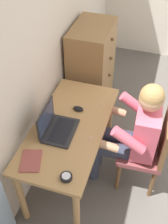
{
  "coord_description": "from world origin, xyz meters",
  "views": [
    {
      "loc": [
        -2.05,
        1.2,
        2.46
      ],
      "look_at": [
        -0.4,
        1.73,
        0.83
      ],
      "focal_mm": 44.36,
      "sensor_mm": 36.0,
      "label": 1
    }
  ],
  "objects_px": {
    "laptop": "(56,126)",
    "notebook_pad": "(31,161)",
    "person_seated": "(131,131)",
    "desk_clock": "(66,177)",
    "dresser": "(91,72)",
    "desk": "(70,134)",
    "computer_mouse": "(78,109)",
    "chair": "(149,148)"
  },
  "relations": [
    {
      "from": "dresser",
      "to": "computer_mouse",
      "type": "distance_m",
      "value": 0.86
    },
    {
      "from": "dresser",
      "to": "desk_clock",
      "type": "distance_m",
      "value": 1.59
    },
    {
      "from": "chair",
      "to": "person_seated",
      "type": "xyz_separation_m",
      "value": [
        -0.01,
        0.18,
        0.18
      ]
    },
    {
      "from": "computer_mouse",
      "to": "chair",
      "type": "bearing_deg",
      "value": -88.8
    },
    {
      "from": "dresser",
      "to": "person_seated",
      "type": "distance_m",
      "value": 1.1
    },
    {
      "from": "dresser",
      "to": "chair",
      "type": "xyz_separation_m",
      "value": [
        -0.89,
        -0.81,
        -0.08
      ]
    },
    {
      "from": "laptop",
      "to": "computer_mouse",
      "type": "height_order",
      "value": "laptop"
    },
    {
      "from": "dresser",
      "to": "laptop",
      "type": "distance_m",
      "value": 1.16
    },
    {
      "from": "dresser",
      "to": "desk",
      "type": "bearing_deg",
      "value": -174.18
    },
    {
      "from": "dresser",
      "to": "chair",
      "type": "distance_m",
      "value": 1.2
    },
    {
      "from": "person_seated",
      "to": "computer_mouse",
      "type": "relative_size",
      "value": 11.91
    },
    {
      "from": "notebook_pad",
      "to": "desk",
      "type": "bearing_deg",
      "value": -36.09
    },
    {
      "from": "person_seated",
      "to": "notebook_pad",
      "type": "relative_size",
      "value": 5.67
    },
    {
      "from": "laptop",
      "to": "desk_clock",
      "type": "bearing_deg",
      "value": -149.36
    },
    {
      "from": "dresser",
      "to": "desk_clock",
      "type": "xyz_separation_m",
      "value": [
        -1.56,
        -0.26,
        0.17
      ]
    },
    {
      "from": "chair",
      "to": "notebook_pad",
      "type": "distance_m",
      "value": 1.08
    },
    {
      "from": "chair",
      "to": "person_seated",
      "type": "bearing_deg",
      "value": 92.84
    },
    {
      "from": "person_seated",
      "to": "laptop",
      "type": "xyz_separation_m",
      "value": [
        -0.25,
        0.61,
        0.11
      ]
    },
    {
      "from": "laptop",
      "to": "computer_mouse",
      "type": "distance_m",
      "value": 0.32
    },
    {
      "from": "laptop",
      "to": "desk",
      "type": "bearing_deg",
      "value": -44.47
    },
    {
      "from": "laptop",
      "to": "notebook_pad",
      "type": "height_order",
      "value": "laptop"
    },
    {
      "from": "notebook_pad",
      "to": "desk_clock",
      "type": "bearing_deg",
      "value": -118.24
    },
    {
      "from": "notebook_pad",
      "to": "chair",
      "type": "bearing_deg",
      "value": -71.6
    },
    {
      "from": "laptop",
      "to": "computer_mouse",
      "type": "relative_size",
      "value": 3.47
    },
    {
      "from": "person_seated",
      "to": "desk_clock",
      "type": "xyz_separation_m",
      "value": [
        -0.66,
        0.36,
        0.07
      ]
    },
    {
      "from": "person_seated",
      "to": "desk_clock",
      "type": "relative_size",
      "value": 13.23
    },
    {
      "from": "dresser",
      "to": "computer_mouse",
      "type": "xyz_separation_m",
      "value": [
        -0.84,
        -0.12,
        0.17
      ]
    },
    {
      "from": "computer_mouse",
      "to": "notebook_pad",
      "type": "relative_size",
      "value": 0.48
    },
    {
      "from": "person_seated",
      "to": "notebook_pad",
      "type": "distance_m",
      "value": 0.91
    },
    {
      "from": "computer_mouse",
      "to": "desk_clock",
      "type": "xyz_separation_m",
      "value": [
        -0.72,
        -0.15,
        -0.0
      ]
    },
    {
      "from": "desk",
      "to": "person_seated",
      "type": "distance_m",
      "value": 0.54
    },
    {
      "from": "laptop",
      "to": "person_seated",
      "type": "bearing_deg",
      "value": -68.03
    },
    {
      "from": "notebook_pad",
      "to": "dresser",
      "type": "bearing_deg",
      "value": -18.91
    },
    {
      "from": "dresser",
      "to": "chair",
      "type": "relative_size",
      "value": 1.31
    },
    {
      "from": "chair",
      "to": "dresser",
      "type": "bearing_deg",
      "value": 42.39
    },
    {
      "from": "person_seated",
      "to": "laptop",
      "type": "relative_size",
      "value": 3.43
    },
    {
      "from": "desk_clock",
      "to": "chair",
      "type": "bearing_deg",
      "value": -39.04
    },
    {
      "from": "laptop",
      "to": "desk_clock",
      "type": "distance_m",
      "value": 0.49
    },
    {
      "from": "dresser",
      "to": "notebook_pad",
      "type": "distance_m",
      "value": 1.51
    },
    {
      "from": "person_seated",
      "to": "dresser",
      "type": "bearing_deg",
      "value": 34.99
    },
    {
      "from": "desk",
      "to": "desk_clock",
      "type": "distance_m",
      "value": 0.55
    },
    {
      "from": "desk",
      "to": "dresser",
      "type": "bearing_deg",
      "value": 5.82
    }
  ]
}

